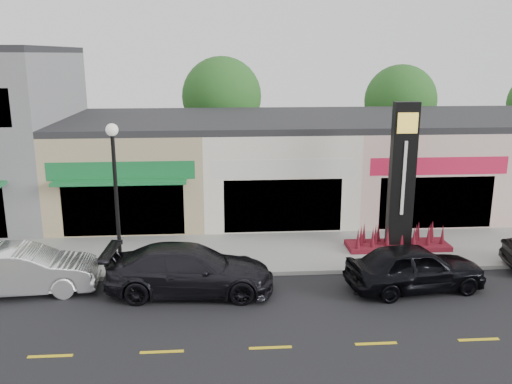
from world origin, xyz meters
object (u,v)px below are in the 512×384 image
pylon_sign (401,198)px  car_white_van (23,270)px  lamp_west_near (115,184)px  car_dark_sedan (190,270)px  car_black_sedan (415,267)px

pylon_sign → car_white_van: 14.42m
lamp_west_near → car_white_van: (-3.04, -1.25, -2.66)m
car_dark_sedan → car_black_sedan: car_dark_sedan is taller
car_black_sedan → car_white_van: bearing=79.5°
car_dark_sedan → pylon_sign: bearing=-64.3°
car_white_van → car_black_sedan: size_ratio=1.04×
lamp_west_near → car_dark_sedan: bearing=-32.7°
pylon_sign → car_white_van: size_ratio=1.22×
pylon_sign → car_dark_sedan: bearing=-158.1°
car_white_van → car_black_sedan: car_white_van is taller
pylon_sign → lamp_west_near: bearing=-171.2°
car_white_van → car_dark_sedan: size_ratio=0.86×
car_white_van → lamp_west_near: bearing=-72.2°
lamp_west_near → pylon_sign: pylon_sign is taller
car_white_van → car_dark_sedan: car_dark_sedan is taller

